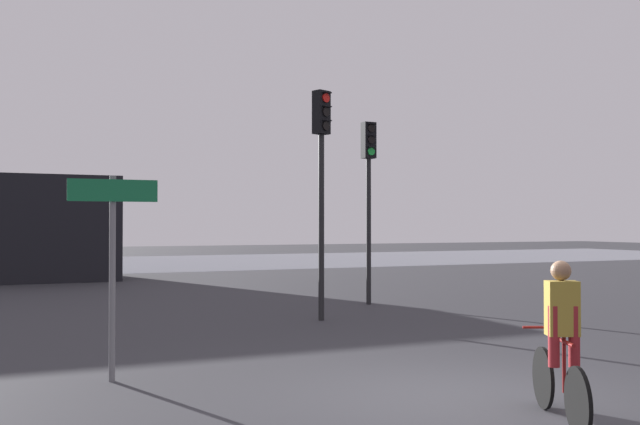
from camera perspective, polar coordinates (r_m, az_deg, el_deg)
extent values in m
plane|color=#333338|center=(8.48, 11.02, -14.45)|extent=(120.00, 120.00, 0.00)
cube|color=slate|center=(37.86, -16.77, -3.95)|extent=(80.00, 16.00, 0.01)
cylinder|color=black|center=(17.78, 3.91, -1.50)|extent=(0.12, 0.12, 3.64)
cube|color=black|center=(17.90, 3.91, 5.78)|extent=(0.33, 0.25, 0.90)
cylinder|color=black|center=(17.82, 4.12, 6.75)|extent=(0.19, 0.04, 0.19)
cube|color=black|center=(17.82, 4.16, 7.11)|extent=(0.19, 0.13, 0.02)
cylinder|color=black|center=(17.79, 4.12, 5.82)|extent=(0.19, 0.04, 0.19)
cube|color=black|center=(17.78, 4.16, 6.18)|extent=(0.19, 0.13, 0.02)
cylinder|color=green|center=(17.75, 4.13, 4.89)|extent=(0.19, 0.04, 0.19)
cube|color=black|center=(17.75, 4.16, 5.25)|extent=(0.19, 0.13, 0.02)
cylinder|color=black|center=(14.76, 0.11, -1.17)|extent=(0.12, 0.12, 3.86)
cube|color=black|center=(14.94, 0.11, 8.00)|extent=(0.39, 0.34, 0.90)
cylinder|color=red|center=(14.90, 0.48, 9.16)|extent=(0.19, 0.10, 0.19)
cube|color=black|center=(14.90, 0.54, 9.58)|extent=(0.22, 0.18, 0.02)
cylinder|color=black|center=(14.85, 0.48, 8.06)|extent=(0.19, 0.10, 0.19)
cube|color=black|center=(14.85, 0.54, 8.48)|extent=(0.22, 0.18, 0.02)
cylinder|color=black|center=(14.81, 0.49, 6.95)|extent=(0.19, 0.10, 0.19)
cube|color=black|center=(14.81, 0.54, 7.38)|extent=(0.22, 0.18, 0.02)
cylinder|color=slate|center=(9.41, -16.28, -5.07)|extent=(0.08, 0.08, 2.60)
cube|color=#116038|center=(9.35, -16.22, 1.71)|extent=(1.10, 0.09, 0.28)
cylinder|color=black|center=(8.21, 17.42, -12.51)|extent=(0.31, 0.62, 0.66)
cylinder|color=black|center=(7.24, 19.94, -14.07)|extent=(0.31, 0.62, 0.66)
cylinder|color=maroon|center=(7.63, 18.57, -9.57)|extent=(0.38, 0.78, 0.04)
cylinder|color=maroon|center=(7.53, 18.95, -11.43)|extent=(0.04, 0.04, 0.55)
cylinder|color=maroon|center=(8.07, 17.51, -8.75)|extent=(0.43, 0.22, 0.03)
cylinder|color=maroon|center=(7.52, 19.67, -9.32)|extent=(0.11, 0.11, 0.60)
cylinder|color=maroon|center=(7.45, 18.20, -9.40)|extent=(0.11, 0.11, 0.60)
cube|color=olive|center=(7.50, 18.80, -7.26)|extent=(0.36, 0.31, 0.54)
sphere|color=#846047|center=(7.49, 18.71, -4.43)|extent=(0.20, 0.20, 0.20)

